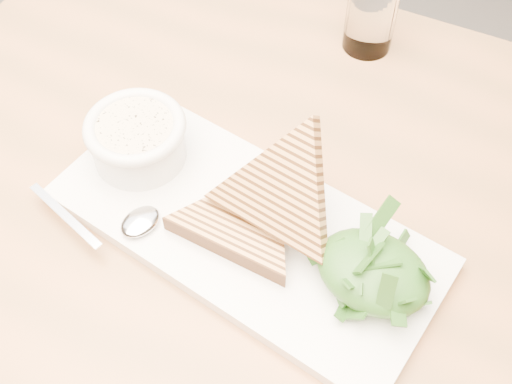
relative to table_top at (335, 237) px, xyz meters
The scene contains 13 objects.
table_top is the anchor object (origin of this frame).
table_leg_bl 0.74m from the table_top, 147.58° to the left, with size 0.06×0.06×0.74m, color #A66B3C.
platter 0.10m from the table_top, 143.90° to the right, with size 0.42×0.19×0.02m, color white.
soup_bowl 0.24m from the table_top, 169.38° to the right, with size 0.10×0.10×0.04m, color white.
soup 0.25m from the table_top, 169.38° to the right, with size 0.09×0.09×0.01m, color beige.
bowl_rim 0.25m from the table_top, 169.38° to the right, with size 0.11×0.11×0.01m, color white.
sandwich_flat 0.11m from the table_top, 141.11° to the right, with size 0.16×0.16×0.02m, color tan, non-canonical shape.
sandwich_lean 0.11m from the table_top, 143.92° to the right, with size 0.16×0.16×0.09m, color tan, non-canonical shape.
salad_base 0.10m from the table_top, 39.27° to the right, with size 0.11×0.09×0.04m, color #17400D.
arugula_pile 0.10m from the table_top, 39.27° to the right, with size 0.11×0.10×0.05m, color #3B6D28, non-canonical shape.
spoon_bowl 0.21m from the table_top, 145.50° to the right, with size 0.03×0.05×0.01m, color silver.
spoon_handle 0.29m from the table_top, 147.86° to the right, with size 0.11×0.01×0.00m, color silver.
glass_near 0.31m from the table_top, 110.65° to the left, with size 0.06×0.06×0.10m, color white.
Camera 1 is at (0.26, -0.25, 1.36)m, focal length 45.00 mm.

